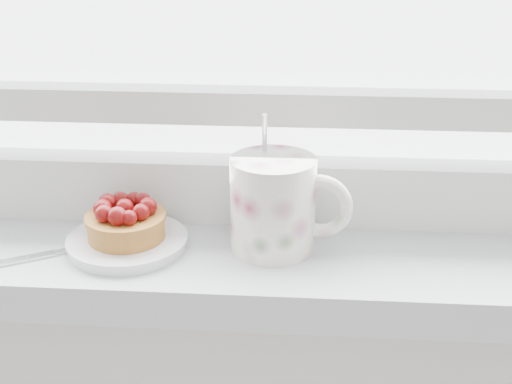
# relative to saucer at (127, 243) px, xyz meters

# --- Properties ---
(saucer) EXTENTS (0.12, 0.12, 0.01)m
(saucer) POSITION_rel_saucer_xyz_m (0.00, 0.00, 0.00)
(saucer) COLOR white
(saucer) RESTS_ON windowsill
(raspberry_tart) EXTENTS (0.08, 0.08, 0.04)m
(raspberry_tart) POSITION_rel_saucer_xyz_m (-0.00, 0.00, 0.03)
(raspberry_tart) COLOR #985B21
(raspberry_tart) RESTS_ON saucer
(floral_mug) EXTENTS (0.13, 0.10, 0.14)m
(floral_mug) POSITION_rel_saucer_xyz_m (0.15, 0.01, 0.04)
(floral_mug) COLOR white
(floral_mug) RESTS_ON windowsill
(fork) EXTENTS (0.17, 0.11, 0.00)m
(fork) POSITION_rel_saucer_xyz_m (-0.08, -0.03, -0.00)
(fork) COLOR silver
(fork) RESTS_ON windowsill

